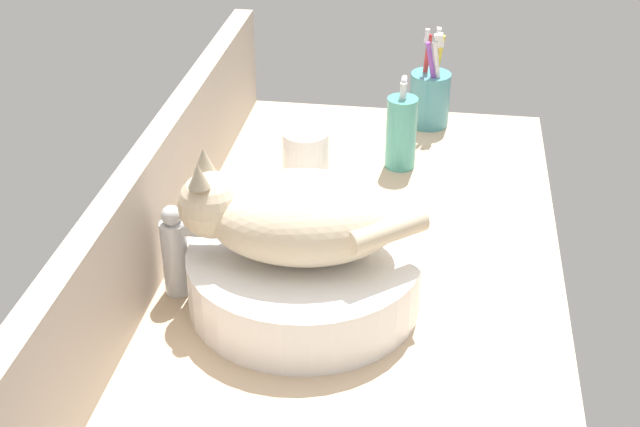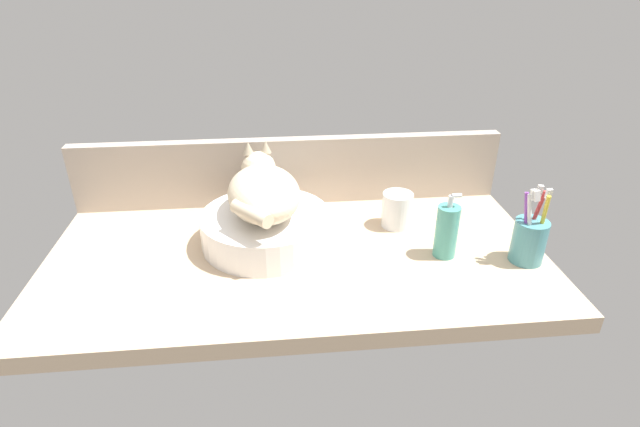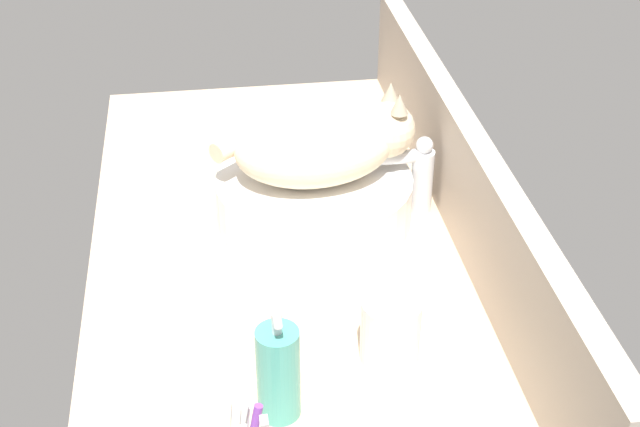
{
  "view_description": "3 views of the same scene",
  "coord_description": "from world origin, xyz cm",
  "px_view_note": "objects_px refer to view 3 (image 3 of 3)",
  "views": [
    {
      "loc": [
        -104.47,
        -10.98,
        72.36
      ],
      "look_at": [
        2.04,
        4.88,
        8.57
      ],
      "focal_mm": 50.0,
      "sensor_mm": 36.0,
      "label": 1
    },
    {
      "loc": [
        -4.57,
        -101.35,
        63.75
      ],
      "look_at": [
        5.27,
        -3.05,
        11.93
      ],
      "focal_mm": 28.0,
      "sensor_mm": 36.0,
      "label": 2
    },
    {
      "loc": [
        112.8,
        -10.45,
        80.44
      ],
      "look_at": [
        5.0,
        4.84,
        9.04
      ],
      "focal_mm": 50.0,
      "sensor_mm": 36.0,
      "label": 3
    }
  ],
  "objects_px": {
    "cat": "(322,144)",
    "soap_dispenser": "(278,372)",
    "sink_basin": "(314,199)",
    "faucet": "(416,172)",
    "water_glass": "(390,333)"
  },
  "relations": [
    {
      "from": "sink_basin",
      "to": "cat",
      "type": "xyz_separation_m",
      "value": [
        -0.0,
        0.01,
        0.1
      ]
    },
    {
      "from": "cat",
      "to": "faucet",
      "type": "distance_m",
      "value": 0.17
    },
    {
      "from": "cat",
      "to": "water_glass",
      "type": "height_order",
      "value": "cat"
    },
    {
      "from": "sink_basin",
      "to": "water_glass",
      "type": "height_order",
      "value": "water_glass"
    },
    {
      "from": "sink_basin",
      "to": "soap_dispenser",
      "type": "bearing_deg",
      "value": -13.44
    },
    {
      "from": "cat",
      "to": "faucet",
      "type": "relative_size",
      "value": 2.38
    },
    {
      "from": "faucet",
      "to": "sink_basin",
      "type": "bearing_deg",
      "value": -89.02
    },
    {
      "from": "soap_dispenser",
      "to": "water_glass",
      "type": "distance_m",
      "value": 0.17
    },
    {
      "from": "water_glass",
      "to": "soap_dispenser",
      "type": "bearing_deg",
      "value": -62.8
    },
    {
      "from": "sink_basin",
      "to": "soap_dispenser",
      "type": "relative_size",
      "value": 1.95
    },
    {
      "from": "faucet",
      "to": "cat",
      "type": "bearing_deg",
      "value": -89.78
    },
    {
      "from": "sink_basin",
      "to": "water_glass",
      "type": "bearing_deg",
      "value": 8.97
    },
    {
      "from": "cat",
      "to": "soap_dispenser",
      "type": "xyz_separation_m",
      "value": [
        0.42,
        -0.11,
        -0.07
      ]
    },
    {
      "from": "cat",
      "to": "water_glass",
      "type": "relative_size",
      "value": 3.53
    },
    {
      "from": "soap_dispenser",
      "to": "cat",
      "type": "bearing_deg",
      "value": 164.9
    }
  ]
}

